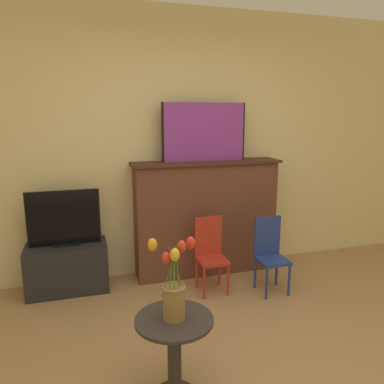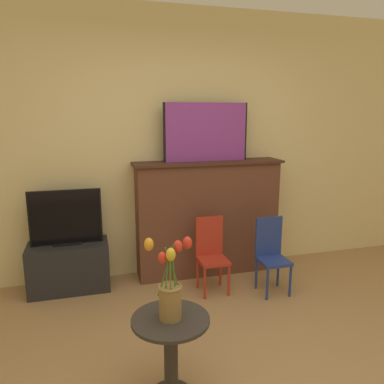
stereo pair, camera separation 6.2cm
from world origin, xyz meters
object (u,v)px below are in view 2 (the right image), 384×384
Objects in this scene: tv_monitor at (66,218)px; chair_blue at (271,252)px; chair_red at (211,251)px; painting at (206,132)px; vase_tulips at (170,290)px.

tv_monitor is 1.96m from chair_blue.
painting is at bearing 79.95° from chair_red.
painting is 1.83× the size of vase_tulips.
chair_blue is at bearing -16.20° from tv_monitor.
chair_red is at bearing -15.91° from tv_monitor.
vase_tulips reaches higher than chair_blue.
chair_red is at bearing 163.12° from chair_blue.
painting is 2.01m from vase_tulips.
chair_blue is at bearing 42.30° from vase_tulips.
chair_blue is (1.85, -0.54, -0.32)m from tv_monitor.
tv_monitor is at bearing -177.85° from painting.
tv_monitor is at bearing 163.80° from chair_blue.
painting is 1.33m from chair_blue.
vase_tulips is (0.64, -1.64, -0.02)m from tv_monitor.
chair_blue is 1.67m from vase_tulips.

